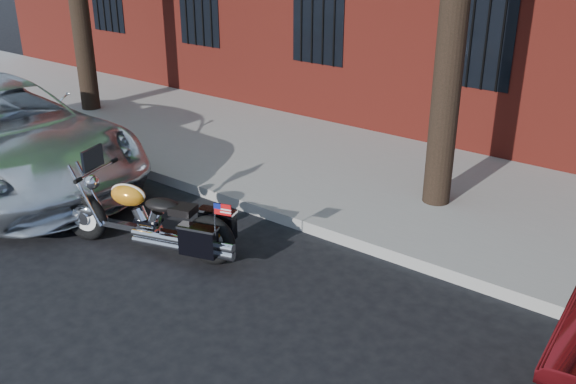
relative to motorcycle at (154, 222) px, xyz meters
The scene contains 4 objects.
ground 1.63m from the motorcycle, ahead, with size 120.00×120.00×0.00m, color black.
curb 2.25m from the motorcycle, 45.46° to the left, with size 40.00×0.16×0.15m, color gray.
sidewalk 3.82m from the motorcycle, 65.74° to the left, with size 40.00×3.60×0.15m, color gray.
motorcycle is the anchor object (origin of this frame).
Camera 1 is at (3.76, -4.53, 3.63)m, focal length 40.00 mm.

